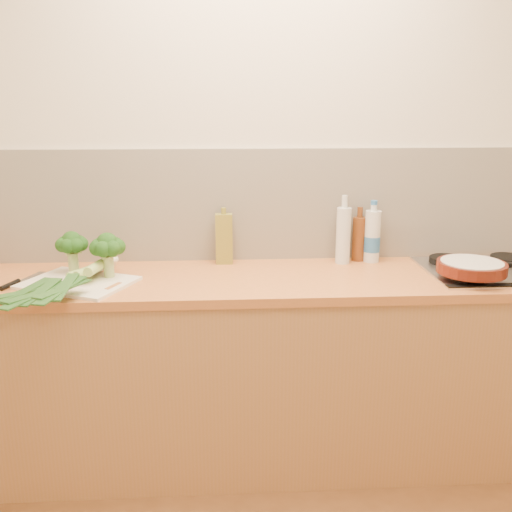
{
  "coord_description": "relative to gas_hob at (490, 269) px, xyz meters",
  "views": [
    {
      "loc": [
        -0.2,
        -1.23,
        1.65
      ],
      "look_at": [
        -0.06,
        1.1,
        1.02
      ],
      "focal_mm": 40.0,
      "sensor_mm": 36.0,
      "label": 1
    }
  ],
  "objects": [
    {
      "name": "room_shell",
      "position": [
        -1.02,
        0.29,
        0.26
      ],
      "size": [
        3.5,
        3.5,
        3.5
      ],
      "color": "beige",
      "rests_on": "ground"
    },
    {
      "name": "counter",
      "position": [
        -1.02,
        0.0,
        -0.46
      ],
      "size": [
        3.2,
        0.62,
        0.9
      ],
      "color": "#A67445",
      "rests_on": "ground"
    },
    {
      "name": "gas_hob",
      "position": [
        0.0,
        0.0,
        0.0
      ],
      "size": [
        0.58,
        0.5,
        0.04
      ],
      "color": "silver",
      "rests_on": "counter"
    },
    {
      "name": "chopping_board",
      "position": [
        -1.83,
        -0.07,
        -0.01
      ],
      "size": [
        0.53,
        0.47,
        0.01
      ],
      "primitive_type": "cube",
      "rotation": [
        0.0,
        0.0,
        -0.43
      ],
      "color": "white",
      "rests_on": "counter"
    },
    {
      "name": "broccoli_left",
      "position": [
        -1.88,
        0.06,
        0.13
      ],
      "size": [
        0.14,
        0.14,
        0.19
      ],
      "color": "#99AF66",
      "rests_on": "chopping_board"
    },
    {
      "name": "broccoli_right",
      "position": [
        -1.71,
        -0.01,
        0.13
      ],
      "size": [
        0.15,
        0.15,
        0.2
      ],
      "color": "#99AF66",
      "rests_on": "chopping_board"
    },
    {
      "name": "leek_front",
      "position": [
        -1.87,
        -0.08,
        0.02
      ],
      "size": [
        0.41,
        0.59,
        0.04
      ],
      "rotation": [
        0.0,
        0.0,
        -0.58
      ],
      "color": "white",
      "rests_on": "chopping_board"
    },
    {
      "name": "leek_mid",
      "position": [
        -1.82,
        -0.12,
        0.04
      ],
      "size": [
        0.32,
        0.68,
        0.04
      ],
      "rotation": [
        0.0,
        0.0,
        -0.39
      ],
      "color": "white",
      "rests_on": "chopping_board"
    },
    {
      "name": "leek_back",
      "position": [
        -1.78,
        -0.15,
        0.06
      ],
      "size": [
        0.19,
        0.63,
        0.04
      ],
      "rotation": [
        0.0,
        0.0,
        -0.21
      ],
      "color": "white",
      "rests_on": "chopping_board"
    },
    {
      "name": "chefs_knife",
      "position": [
        -2.1,
        -0.05,
        -0.01
      ],
      "size": [
        0.12,
        0.28,
        0.02
      ],
      "rotation": [
        0.0,
        0.0,
        -0.32
      ],
      "color": "silver",
      "rests_on": "counter"
    },
    {
      "name": "skillet",
      "position": [
        -0.14,
        -0.13,
        0.05
      ],
      "size": [
        0.43,
        0.29,
        0.05
      ],
      "rotation": [
        0.0,
        0.0,
        0.15
      ],
      "color": "#52180D",
      "rests_on": "gas_hob"
    },
    {
      "name": "oil_tin",
      "position": [
        -1.21,
        0.23,
        0.11
      ],
      "size": [
        0.08,
        0.05,
        0.27
      ],
      "color": "olive",
      "rests_on": "counter"
    },
    {
      "name": "glass_bottle",
      "position": [
        -0.64,
        0.2,
        0.13
      ],
      "size": [
        0.07,
        0.07,
        0.33
      ],
      "color": "silver",
      "rests_on": "counter"
    },
    {
      "name": "amber_bottle",
      "position": [
        -0.55,
        0.24,
        0.1
      ],
      "size": [
        0.06,
        0.06,
        0.26
      ],
      "color": "#603112",
      "rests_on": "counter"
    },
    {
      "name": "water_bottle",
      "position": [
        -0.49,
        0.22,
        0.1
      ],
      "size": [
        0.08,
        0.08,
        0.28
      ],
      "color": "silver",
      "rests_on": "counter"
    }
  ]
}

